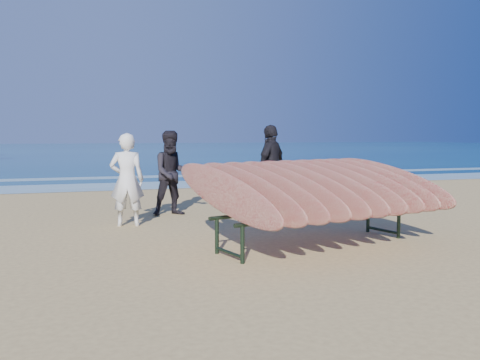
{
  "coord_description": "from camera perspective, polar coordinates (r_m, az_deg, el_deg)",
  "views": [
    {
      "loc": [
        -2.38,
        -6.61,
        1.64
      ],
      "look_at": [
        0.0,
        0.8,
        0.95
      ],
      "focal_mm": 38.0,
      "sensor_mm": 36.0,
      "label": 1
    }
  ],
  "objects": [
    {
      "name": "ground",
      "position": [
        7.21,
        1.97,
        -8.08
      ],
      "size": [
        120.0,
        120.0,
        0.0
      ],
      "primitive_type": "plane",
      "color": "tan",
      "rests_on": "ground"
    },
    {
      "name": "person_dark_b",
      "position": [
        11.24,
        3.53,
        1.44
      ],
      "size": [
        1.12,
        1.06,
        1.87
      ],
      "primitive_type": "imported",
      "rotation": [
        0.0,
        0.0,
        3.86
      ],
      "color": "black",
      "rests_on": "ground"
    },
    {
      "name": "foam_near",
      "position": [
        16.86,
        -9.62,
        -0.58
      ],
      "size": [
        160.0,
        160.0,
        0.0
      ],
      "primitive_type": "plane",
      "color": "white",
      "rests_on": "ground"
    },
    {
      "name": "person_white",
      "position": [
        9.36,
        -12.58,
        0.02
      ],
      "size": [
        0.67,
        0.5,
        1.68
      ],
      "primitive_type": "imported",
      "rotation": [
        0.0,
        0.0,
        2.96
      ],
      "color": "silver",
      "rests_on": "ground"
    },
    {
      "name": "ocean",
      "position": [
        61.67,
        -15.63,
        3.34
      ],
      "size": [
        160.0,
        160.0,
        0.0
      ],
      "primitive_type": "plane",
      "color": "navy",
      "rests_on": "ground"
    },
    {
      "name": "person_dark_a",
      "position": [
        10.47,
        -7.59,
        0.78
      ],
      "size": [
        0.89,
        0.72,
        1.73
      ],
      "primitive_type": "imported",
      "rotation": [
        0.0,
        0.0,
        0.08
      ],
      "color": "black",
      "rests_on": "ground"
    },
    {
      "name": "foam_far",
      "position": [
        20.31,
        -11.03,
        0.35
      ],
      "size": [
        160.0,
        160.0,
        0.0
      ],
      "primitive_type": "plane",
      "color": "white",
      "rests_on": "ground"
    },
    {
      "name": "surfboard_rack",
      "position": [
        7.56,
        8.38,
        -0.85
      ],
      "size": [
        3.74,
        3.39,
        1.38
      ],
      "rotation": [
        0.0,
        0.0,
        0.26
      ],
      "color": "black",
      "rests_on": "ground"
    }
  ]
}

